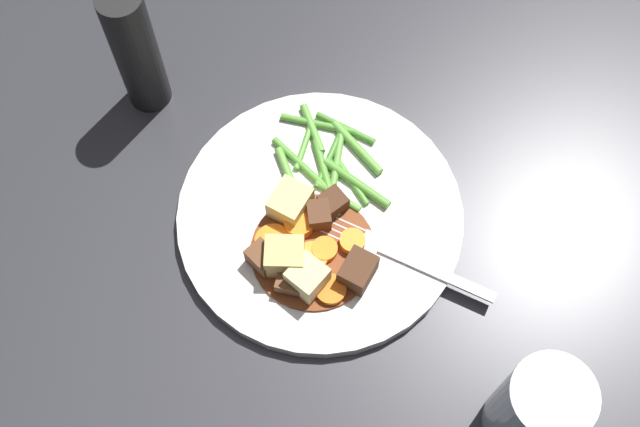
# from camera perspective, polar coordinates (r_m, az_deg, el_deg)

# --- Properties ---
(ground_plane) EXTENTS (3.00, 3.00, 0.00)m
(ground_plane) POSITION_cam_1_polar(r_m,az_deg,el_deg) (0.78, -0.00, -0.44)
(ground_plane) COLOR #2D2D33
(dinner_plate) EXTENTS (0.27, 0.27, 0.01)m
(dinner_plate) POSITION_cam_1_polar(r_m,az_deg,el_deg) (0.77, -0.00, -0.22)
(dinner_plate) COLOR white
(dinner_plate) RESTS_ON ground_plane
(stew_sauce) EXTENTS (0.12, 0.12, 0.00)m
(stew_sauce) POSITION_cam_1_polar(r_m,az_deg,el_deg) (0.75, -0.66, -2.67)
(stew_sauce) COLOR brown
(stew_sauce) RESTS_ON dinner_plate
(carrot_slice_0) EXTENTS (0.04, 0.04, 0.01)m
(carrot_slice_0) POSITION_cam_1_polar(r_m,az_deg,el_deg) (0.75, -3.35, -2.06)
(carrot_slice_0) COLOR orange
(carrot_slice_0) RESTS_ON dinner_plate
(carrot_slice_1) EXTENTS (0.03, 0.03, 0.01)m
(carrot_slice_1) POSITION_cam_1_polar(r_m,az_deg,el_deg) (0.74, -0.90, -3.11)
(carrot_slice_1) COLOR orange
(carrot_slice_1) RESTS_ON dinner_plate
(carrot_slice_2) EXTENTS (0.03, 0.03, 0.01)m
(carrot_slice_2) POSITION_cam_1_polar(r_m,az_deg,el_deg) (0.74, 2.33, -2.05)
(carrot_slice_2) COLOR orange
(carrot_slice_2) RESTS_ON dinner_plate
(carrot_slice_3) EXTENTS (0.03, 0.03, 0.01)m
(carrot_slice_3) POSITION_cam_1_polar(r_m,az_deg,el_deg) (0.74, 0.33, -2.60)
(carrot_slice_3) COLOR orange
(carrot_slice_3) RESTS_ON dinner_plate
(carrot_slice_4) EXTENTS (0.04, 0.04, 0.01)m
(carrot_slice_4) POSITION_cam_1_polar(r_m,az_deg,el_deg) (0.73, 0.76, -5.47)
(carrot_slice_4) COLOR orange
(carrot_slice_4) RESTS_ON dinner_plate
(carrot_slice_5) EXTENTS (0.04, 0.04, 0.01)m
(carrot_slice_5) POSITION_cam_1_polar(r_m,az_deg,el_deg) (0.75, -1.51, -0.72)
(carrot_slice_5) COLOR orange
(carrot_slice_5) RESTS_ON dinner_plate
(potato_chunk_0) EXTENTS (0.04, 0.04, 0.03)m
(potato_chunk_0) POSITION_cam_1_polar(r_m,az_deg,el_deg) (0.72, -0.83, -4.64)
(potato_chunk_0) COLOR #EAD68C
(potato_chunk_0) RESTS_ON dinner_plate
(potato_chunk_1) EXTENTS (0.04, 0.04, 0.03)m
(potato_chunk_1) POSITION_cam_1_polar(r_m,az_deg,el_deg) (0.73, -2.54, -3.12)
(potato_chunk_1) COLOR #DBBC6B
(potato_chunk_1) RESTS_ON dinner_plate
(potato_chunk_2) EXTENTS (0.05, 0.04, 0.03)m
(potato_chunk_2) POSITION_cam_1_polar(r_m,az_deg,el_deg) (0.75, -2.15, 0.69)
(potato_chunk_2) COLOR #E5CC7A
(potato_chunk_2) RESTS_ON dinner_plate
(meat_chunk_0) EXTENTS (0.03, 0.03, 0.02)m
(meat_chunk_0) POSITION_cam_1_polar(r_m,az_deg,el_deg) (0.75, -0.38, -0.11)
(meat_chunk_0) COLOR #56331E
(meat_chunk_0) RESTS_ON dinner_plate
(meat_chunk_1) EXTENTS (0.03, 0.04, 0.02)m
(meat_chunk_1) POSITION_cam_1_polar(r_m,az_deg,el_deg) (0.73, -4.10, -3.23)
(meat_chunk_1) COLOR brown
(meat_chunk_1) RESTS_ON dinner_plate
(meat_chunk_2) EXTENTS (0.03, 0.03, 0.02)m
(meat_chunk_2) POSITION_cam_1_polar(r_m,az_deg,el_deg) (0.76, 0.94, 0.76)
(meat_chunk_2) COLOR #4C2B19
(meat_chunk_2) RESTS_ON dinner_plate
(meat_chunk_3) EXTENTS (0.04, 0.04, 0.03)m
(meat_chunk_3) POSITION_cam_1_polar(r_m,az_deg,el_deg) (0.73, 2.71, -4.12)
(meat_chunk_3) COLOR #4C2B19
(meat_chunk_3) RESTS_ON dinner_plate
(meat_chunk_4) EXTENTS (0.03, 0.03, 0.02)m
(meat_chunk_4) POSITION_cam_1_polar(r_m,az_deg,el_deg) (0.73, -2.08, -4.86)
(meat_chunk_4) COLOR brown
(meat_chunk_4) RESTS_ON dinner_plate
(green_bean_0) EXTENTS (0.05, 0.07, 0.01)m
(green_bean_0) POSITION_cam_1_polar(r_m,az_deg,el_deg) (0.77, 2.62, 2.18)
(green_bean_0) COLOR #599E38
(green_bean_0) RESTS_ON dinner_plate
(green_bean_1) EXTENTS (0.07, 0.04, 0.01)m
(green_bean_1) POSITION_cam_1_polar(r_m,az_deg,el_deg) (0.77, -2.15, 2.49)
(green_bean_1) COLOR #66AD42
(green_bean_1) RESTS_ON dinner_plate
(green_bean_2) EXTENTS (0.05, 0.06, 0.01)m
(green_bean_2) POSITION_cam_1_polar(r_m,az_deg,el_deg) (0.79, 2.65, 4.72)
(green_bean_2) COLOR #66AD42
(green_bean_2) RESTS_ON dinner_plate
(green_bean_3) EXTENTS (0.08, 0.01, 0.01)m
(green_bean_3) POSITION_cam_1_polar(r_m,az_deg,el_deg) (0.78, 1.14, 3.24)
(green_bean_3) COLOR #66AD42
(green_bean_3) RESTS_ON dinner_plate
(green_bean_4) EXTENTS (0.05, 0.04, 0.01)m
(green_bean_4) POSITION_cam_1_polar(r_m,az_deg,el_deg) (0.77, 2.34, 2.22)
(green_bean_4) COLOR #599E38
(green_bean_4) RESTS_ON dinner_plate
(green_bean_5) EXTENTS (0.05, 0.03, 0.01)m
(green_bean_5) POSITION_cam_1_polar(r_m,az_deg,el_deg) (0.80, -0.54, 6.07)
(green_bean_5) COLOR #66AD42
(green_bean_5) RESTS_ON dinner_plate
(green_bean_6) EXTENTS (0.08, 0.04, 0.01)m
(green_bean_6) POSITION_cam_1_polar(r_m,az_deg,el_deg) (0.77, 0.60, 2.55)
(green_bean_6) COLOR #599E38
(green_bean_6) RESTS_ON dinner_plate
(green_bean_7) EXTENTS (0.03, 0.06, 0.01)m
(green_bean_7) POSITION_cam_1_polar(r_m,az_deg,el_deg) (0.80, 1.83, 6.11)
(green_bean_7) COLOR #4C8E33
(green_bean_7) RESTS_ON dinner_plate
(green_bean_8) EXTENTS (0.07, 0.02, 0.01)m
(green_bean_8) POSITION_cam_1_polar(r_m,az_deg,el_deg) (0.79, 0.63, 4.01)
(green_bean_8) COLOR #4C8E33
(green_bean_8) RESTS_ON dinner_plate
(green_bean_9) EXTENTS (0.05, 0.01, 0.01)m
(green_bean_9) POSITION_cam_1_polar(r_m,az_deg,el_deg) (0.79, -1.13, 4.87)
(green_bean_9) COLOR #66AD42
(green_bean_9) RESTS_ON dinner_plate
(green_bean_10) EXTENTS (0.01, 0.08, 0.01)m
(green_bean_10) POSITION_cam_1_polar(r_m,az_deg,el_deg) (0.80, -0.17, 6.40)
(green_bean_10) COLOR #599E38
(green_bean_10) RESTS_ON dinner_plate
(green_bean_11) EXTENTS (0.06, 0.07, 0.01)m
(green_bean_11) POSITION_cam_1_polar(r_m,az_deg,el_deg) (0.78, -1.28, 3.43)
(green_bean_11) COLOR #599E38
(green_bean_11) RESTS_ON dinner_plate
(green_bean_12) EXTENTS (0.03, 0.05, 0.01)m
(green_bean_12) POSITION_cam_1_polar(r_m,az_deg,el_deg) (0.77, 1.31, 1.24)
(green_bean_12) COLOR #66AD42
(green_bean_12) RESTS_ON dinner_plate
(fork) EXTENTS (0.07, 0.17, 0.00)m
(fork) POSITION_cam_1_polar(r_m,az_deg,el_deg) (0.75, 5.75, -3.07)
(fork) COLOR silver
(fork) RESTS_ON dinner_plate
(water_glass) EXTENTS (0.07, 0.07, 0.11)m
(water_glass) POSITION_cam_1_polar(r_m,az_deg,el_deg) (0.68, 15.19, -13.34)
(water_glass) COLOR silver
(water_glass) RESTS_ON ground_plane
(pepper_mill) EXTENTS (0.04, 0.04, 0.15)m
(pepper_mill) POSITION_cam_1_polar(r_m,az_deg,el_deg) (0.80, -13.01, 11.25)
(pepper_mill) COLOR black
(pepper_mill) RESTS_ON ground_plane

